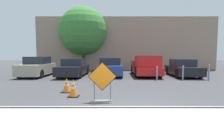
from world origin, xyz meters
TOP-DOWN VIEW (x-y plane):
  - ground_plane at (0.00, 10.00)m, footprint 96.00×96.00m
  - sidewalk_strip at (0.00, -1.02)m, footprint 27.91×2.04m
  - curb_lip at (0.00, 0.00)m, footprint 27.91×0.20m
  - road_closed_sign at (-0.94, 1.20)m, footprint 1.03×0.20m
  - traffic_cone_nearest at (-2.13, 1.89)m, footprint 0.43×0.43m
  - traffic_cone_second at (-2.62, 2.76)m, footprint 0.48×0.48m
  - parked_car_nearest at (-6.49, 8.82)m, footprint 1.77×4.02m
  - parked_car_second at (-3.63, 8.93)m, footprint 1.89×4.71m
  - parked_car_third at (-0.76, 9.16)m, footprint 1.91×4.15m
  - pickup_truck at (2.09, 9.03)m, footprint 2.05×5.08m
  - parked_car_fourth at (4.97, 8.80)m, footprint 1.96×4.28m
  - bollard_nearest at (2.41, 6.67)m, footprint 0.12×0.12m
  - bollard_second at (4.14, 6.67)m, footprint 0.12×0.12m
  - bollard_third at (5.88, 6.67)m, footprint 0.12×0.12m
  - building_facade_backdrop at (1.05, 17.41)m, footprint 20.46×5.00m
  - street_tree_behind_lot at (-3.84, 14.88)m, footprint 5.37×5.37m

SIDE VIEW (x-z plane):
  - ground_plane at x=0.00m, z-range 0.00..0.00m
  - sidewalk_strip at x=0.00m, z-range 0.00..0.14m
  - curb_lip at x=0.00m, z-range 0.00..0.14m
  - traffic_cone_second at x=-2.62m, z-range -0.01..0.63m
  - traffic_cone_nearest at x=-2.13m, z-range -0.01..0.70m
  - bollard_nearest at x=2.41m, z-range 0.03..0.96m
  - bollard_second at x=4.14m, z-range 0.03..1.00m
  - bollard_third at x=5.88m, z-range 0.03..1.07m
  - parked_car_fourth at x=4.97m, z-range -0.04..1.31m
  - parked_car_second at x=-3.63m, z-range -0.04..1.34m
  - parked_car_third at x=-0.76m, z-range -0.05..1.39m
  - parked_car_nearest at x=-6.49m, z-range -0.06..1.49m
  - pickup_truck at x=2.09m, z-range -0.07..1.55m
  - road_closed_sign at x=-0.94m, z-range 0.06..1.47m
  - building_facade_backdrop at x=1.05m, z-range 0.00..6.00m
  - street_tree_behind_lot at x=-3.84m, z-range 0.83..7.88m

